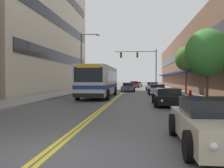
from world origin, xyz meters
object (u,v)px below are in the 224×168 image
(car_beige_moving_third, at_px, (138,84))
(street_lamp_left_far, at_px, (84,57))
(car_white_parked_right_mid, at_px, (152,87))
(car_slate_blue_moving_second, at_px, (128,87))
(city_bus, at_px, (100,80))
(fire_hydrant, at_px, (190,96))
(traffic_signal_mast, at_px, (142,61))
(car_navy_parked_left_mid, at_px, (93,87))
(car_champagne_parked_right_foreground, at_px, (213,124))
(car_red_moving_lead, at_px, (134,85))
(street_tree_right_mid, at_px, (207,53))
(car_black_parked_right_far, at_px, (168,97))
(street_tree_right_far, at_px, (186,59))
(car_silver_parked_right_end, at_px, (157,90))

(car_beige_moving_third, distance_m, street_lamp_left_far, 32.50)
(car_white_parked_right_mid, bearing_deg, car_slate_blue_moving_second, -134.04)
(city_bus, xyz_separation_m, fire_hydrant, (7.74, -6.63, -1.14))
(traffic_signal_mast, bearing_deg, car_navy_parked_left_mid, -126.49)
(car_champagne_parked_right_foreground, distance_m, fire_hydrant, 11.76)
(car_red_moving_lead, height_order, traffic_signal_mast, traffic_signal_mast)
(car_white_parked_right_mid, xyz_separation_m, street_tree_right_mid, (2.16, -24.74, 2.88))
(street_lamp_left_far, xyz_separation_m, fire_hydrant, (10.88, -13.42, -4.09))
(car_black_parked_right_far, height_order, car_red_moving_lead, car_red_moving_lead)
(city_bus, distance_m, car_red_moving_lead, 29.52)
(car_navy_parked_left_mid, height_order, car_black_parked_right_far, car_navy_parked_left_mid)
(car_white_parked_right_mid, height_order, fire_hydrant, car_white_parked_right_mid)
(city_bus, bearing_deg, street_lamp_left_far, 114.78)
(car_slate_blue_moving_second, bearing_deg, city_bus, -101.35)
(car_slate_blue_moving_second, relative_size, street_tree_right_far, 0.86)
(car_navy_parked_left_mid, height_order, fire_hydrant, car_navy_parked_left_mid)
(car_slate_blue_moving_second, height_order, street_tree_right_far, street_tree_right_far)
(street_tree_right_far, bearing_deg, traffic_signal_mast, 108.86)
(fire_hydrant, bearing_deg, car_beige_moving_third, 95.16)
(car_navy_parked_left_mid, height_order, car_red_moving_lead, car_navy_parked_left_mid)
(car_champagne_parked_right_foreground, bearing_deg, street_tree_right_mid, 76.37)
(car_white_parked_right_mid, xyz_separation_m, car_beige_moving_third, (-2.50, 22.36, -0.07))
(street_tree_right_mid, bearing_deg, car_slate_blue_moving_second, 105.86)
(city_bus, bearing_deg, car_silver_parked_right_end, 39.72)
(city_bus, distance_m, car_silver_parked_right_end, 8.16)
(car_champagne_parked_right_foreground, xyz_separation_m, street_lamp_left_far, (-9.18, 25.06, 4.07))
(traffic_signal_mast, height_order, street_lamp_left_far, street_lamp_left_far)
(car_silver_parked_right_end, height_order, street_tree_right_far, street_tree_right_far)
(city_bus, relative_size, street_tree_right_mid, 2.31)
(car_champagne_parked_right_foreground, distance_m, street_tree_right_mid, 10.16)
(car_silver_parked_right_end, bearing_deg, car_black_parked_right_far, -90.67)
(city_bus, bearing_deg, car_slate_blue_moving_second, 78.65)
(car_white_parked_right_mid, relative_size, traffic_signal_mast, 0.57)
(car_champagne_parked_right_foreground, relative_size, street_tree_right_mid, 0.89)
(car_navy_parked_left_mid, distance_m, car_beige_moving_third, 29.34)
(car_champagne_parked_right_foreground, xyz_separation_m, car_silver_parked_right_end, (0.16, 23.43, -0.04))
(street_tree_right_mid, bearing_deg, traffic_signal_mast, 97.70)
(car_navy_parked_left_mid, distance_m, car_white_parked_right_mid, 10.77)
(street_tree_right_mid, bearing_deg, street_tree_right_far, 85.09)
(traffic_signal_mast, height_order, fire_hydrant, traffic_signal_mast)
(car_white_parked_right_mid, bearing_deg, city_bus, -111.20)
(car_black_parked_right_far, distance_m, street_tree_right_mid, 3.97)
(car_navy_parked_left_mid, height_order, car_white_parked_right_mid, car_navy_parked_left_mid)
(car_black_parked_right_far, distance_m, fire_hydrant, 1.84)
(car_navy_parked_left_mid, relative_size, street_tree_right_far, 0.86)
(city_bus, xyz_separation_m, street_tree_right_mid, (8.34, -8.80, 1.76))
(car_slate_blue_moving_second, xyz_separation_m, street_tree_right_mid, (5.92, -20.85, 2.89))
(car_champagne_parked_right_foreground, relative_size, fire_hydrant, 4.84)
(car_white_parked_right_mid, relative_size, fire_hydrant, 4.64)
(street_tree_right_far, bearing_deg, car_red_moving_lead, 104.94)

